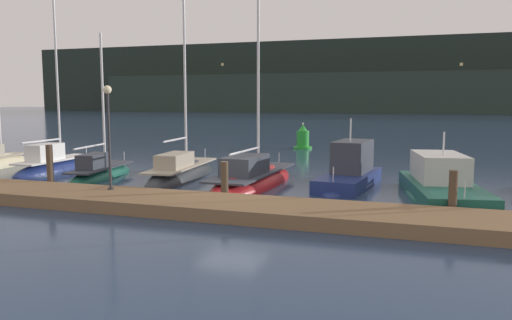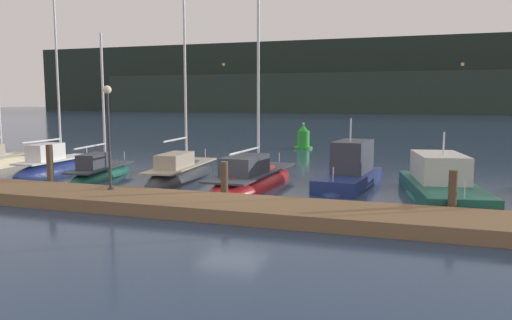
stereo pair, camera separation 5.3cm
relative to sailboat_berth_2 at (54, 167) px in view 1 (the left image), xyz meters
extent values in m
plane|color=navy|center=(12.07, -4.26, -0.20)|extent=(400.00, 400.00, 0.00)
cube|color=brown|center=(12.07, -6.69, 0.02)|extent=(38.67, 2.80, 0.45)
cylinder|color=#4C3D2D|center=(4.09, -5.04, 0.78)|extent=(0.28, 0.28, 1.97)
cylinder|color=#4C3D2D|center=(12.07, -5.04, 0.58)|extent=(0.28, 0.28, 1.57)
cylinder|color=#4C3D2D|center=(20.06, -5.04, 0.60)|extent=(0.28, 0.28, 1.60)
cylinder|color=silver|center=(-4.30, 2.41, 0.68)|extent=(0.04, 0.04, 0.50)
ellipsoid|color=navy|center=(0.00, 0.09, -0.20)|extent=(1.85, 6.20, 1.15)
cube|color=silver|center=(0.00, 0.09, 0.41)|extent=(1.55, 5.21, 0.08)
cube|color=silver|center=(0.02, -0.65, 0.89)|extent=(1.06, 2.00, 0.87)
cylinder|color=silver|center=(-0.02, 0.58, 4.78)|extent=(0.12, 0.12, 8.73)
cylinder|color=silver|center=(0.03, -0.88, 1.50)|extent=(0.18, 2.93, 0.09)
cylinder|color=silver|center=(-0.09, 2.92, 0.66)|extent=(0.04, 0.04, 0.50)
ellipsoid|color=#195647|center=(3.91, -1.25, -0.20)|extent=(2.36, 6.04, 1.11)
cube|color=#333842|center=(3.91, -1.25, 0.32)|extent=(1.98, 5.07, 0.08)
cube|color=#333842|center=(4.01, -1.95, 0.72)|extent=(1.17, 1.99, 0.71)
cylinder|color=silver|center=(3.84, -0.79, 3.62)|extent=(0.12, 0.12, 6.60)
cylinder|color=silver|center=(4.05, -2.24, 1.45)|extent=(0.52, 2.91, 0.09)
cylinder|color=silver|center=(3.51, 1.42, 0.57)|extent=(0.04, 0.04, 0.50)
ellipsoid|color=#2D3338|center=(7.83, -0.14, -0.20)|extent=(2.47, 7.66, 1.61)
cube|color=#A39984|center=(7.83, -0.14, 0.43)|extent=(2.08, 6.44, 0.08)
cube|color=#A39984|center=(7.91, -1.04, 0.80)|extent=(1.30, 2.50, 0.66)
cylinder|color=silver|center=(7.78, 0.46, 4.54)|extent=(0.12, 0.12, 8.22)
cylinder|color=silver|center=(7.89, -0.91, 1.77)|extent=(0.33, 2.75, 0.09)
cylinder|color=silver|center=(7.53, 3.31, 0.68)|extent=(0.04, 0.04, 0.50)
ellipsoid|color=red|center=(11.83, -0.97, -0.20)|extent=(2.61, 8.35, 1.60)
cube|color=#333842|center=(11.83, -0.97, 0.40)|extent=(2.19, 7.02, 0.08)
cube|color=#333842|center=(11.79, -1.96, 0.84)|extent=(1.48, 2.70, 0.81)
cylinder|color=silver|center=(11.85, -0.31, 5.85)|extent=(0.12, 0.12, 10.90)
cylinder|color=silver|center=(11.79, -1.95, 1.46)|extent=(0.22, 3.29, 0.09)
cylinder|color=silver|center=(11.98, 2.83, 0.65)|extent=(0.04, 0.04, 0.50)
ellipsoid|color=navy|center=(16.01, 0.00, -0.20)|extent=(2.69, 6.18, 0.97)
cube|color=navy|center=(16.01, 0.00, 0.09)|extent=(2.46, 5.56, 0.60)
cube|color=#333842|center=(16.08, 0.60, 1.10)|extent=(1.67, 2.77, 1.42)
cube|color=black|center=(16.22, 1.79, 1.32)|extent=(1.24, 0.41, 0.63)
cylinder|color=silver|center=(16.03, 0.12, 2.33)|extent=(0.07, 0.07, 1.03)
cylinder|color=silver|center=(15.73, -2.50, 0.69)|extent=(0.04, 0.04, 0.60)
ellipsoid|color=#195647|center=(19.89, -1.59, -0.20)|extent=(3.90, 7.69, 0.96)
cube|color=#195647|center=(19.89, -1.59, 0.11)|extent=(3.56, 6.93, 0.62)
cube|color=silver|center=(19.76, -0.87, 0.96)|extent=(2.33, 3.50, 1.08)
cube|color=black|center=(19.49, 0.57, 1.12)|extent=(1.58, 0.51, 0.49)
cylinder|color=silver|center=(19.86, -1.45, 1.96)|extent=(0.07, 0.07, 0.92)
cylinder|color=silver|center=(20.45, -4.62, 0.72)|extent=(0.04, 0.04, 0.60)
cylinder|color=green|center=(10.14, 16.35, -0.12)|extent=(1.46, 1.46, 0.16)
cylinder|color=green|center=(10.14, 16.35, 0.59)|extent=(0.98, 0.98, 1.27)
cone|color=green|center=(10.14, 16.35, 1.48)|extent=(0.68, 0.68, 0.50)
sphere|color=#F9EAB7|center=(10.14, 16.35, 1.78)|extent=(0.16, 0.16, 0.16)
cylinder|color=#2D2D33|center=(7.78, -6.05, 0.28)|extent=(0.24, 0.24, 0.06)
cylinder|color=#2D2D33|center=(7.78, -6.05, 2.10)|extent=(0.10, 0.10, 3.59)
sphere|color=#F9EAB7|center=(7.78, -6.05, 4.04)|extent=(0.32, 0.32, 0.32)
cube|color=#1E2823|center=(12.07, 130.59, 10.35)|extent=(240.00, 16.00, 21.12)
cube|color=#26332C|center=(-4.19, 120.59, 5.43)|extent=(144.00, 10.00, 11.27)
cube|color=#F4DB8C|center=(4.03, 122.54, 6.26)|extent=(0.80, 0.10, 0.80)
cube|color=#F4DB8C|center=(-39.81, 122.54, 14.44)|extent=(0.80, 0.10, 0.80)
cube|color=#F4DB8C|center=(28.55, 122.54, 12.98)|extent=(0.80, 0.10, 0.80)
cube|color=#F4DB8C|center=(-3.93, 122.54, 10.07)|extent=(0.80, 0.10, 0.80)
cube|color=#F4DB8C|center=(-13.57, 122.54, 7.47)|extent=(0.80, 0.10, 0.80)
cube|color=#F4DB8C|center=(19.25, 122.54, 4.61)|extent=(0.80, 0.10, 0.80)
cube|color=#F4DB8C|center=(13.70, 122.54, 8.53)|extent=(0.80, 0.10, 0.80)
cube|color=#F4DB8C|center=(0.63, 122.54, 9.86)|extent=(0.80, 0.10, 0.80)
cube|color=#F4DB8C|center=(28.10, 122.54, 4.37)|extent=(0.80, 0.10, 0.80)
cube|color=#F4DB8C|center=(15.84, 122.54, 1.83)|extent=(0.80, 0.10, 0.80)
camera|label=1|loc=(18.99, -22.19, 3.67)|focal=35.00mm
camera|label=2|loc=(19.04, -22.17, 3.67)|focal=35.00mm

